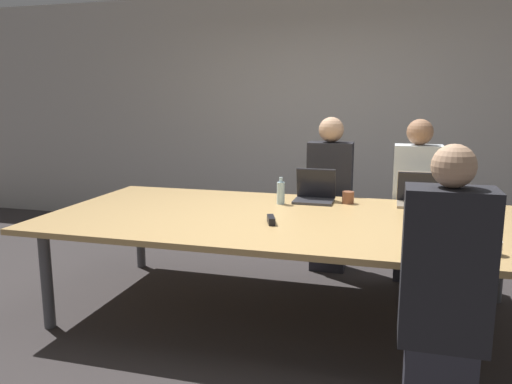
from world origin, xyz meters
TOP-DOWN VIEW (x-y plane):
  - ground_plane at (0.00, 0.00)m, footprint 24.00×24.00m
  - curtain_wall at (0.00, 2.50)m, footprint 12.00×0.06m
  - conference_table at (0.00, 0.00)m, footprint 3.48×1.69m
  - laptop_near_right at (1.00, -0.61)m, footprint 0.36×0.22m
  - person_near_right at (0.98, -1.10)m, footprint 0.40×0.24m
  - cup_near_right at (1.28, -0.57)m, footprint 0.08×0.08m
  - laptop_far_center at (0.10, 0.60)m, footprint 0.33×0.26m
  - person_far_center at (0.17, 1.09)m, footprint 0.40×0.24m
  - cup_far_center at (0.38, 0.59)m, footprint 0.10×0.10m
  - bottle_far_center at (-0.14, 0.42)m, footprint 0.06×0.06m
  - laptop_far_right at (0.93, 0.66)m, footprint 0.34×0.27m
  - person_far_right at (0.93, 1.02)m, footprint 0.40×0.24m
  - stapler at (-0.07, -0.22)m, footprint 0.09×0.16m

SIDE VIEW (x-z plane):
  - ground_plane at x=0.00m, z-range 0.00..0.00m
  - person_near_right at x=0.98m, z-range -0.02..1.37m
  - person_far_right at x=0.93m, z-range -0.02..1.40m
  - person_far_center at x=0.17m, z-range -0.02..1.41m
  - conference_table at x=0.00m, z-range 0.33..1.07m
  - stapler at x=-0.07m, z-range 0.75..0.80m
  - cup_near_right at x=1.28m, z-range 0.75..0.82m
  - cup_far_center at x=0.38m, z-range 0.75..0.84m
  - laptop_near_right at x=1.00m, z-range 0.70..0.92m
  - laptop_far_right at x=0.93m, z-range 0.69..0.96m
  - laptop_far_center at x=0.10m, z-range 0.69..0.96m
  - bottle_far_center at x=-0.14m, z-range 0.73..0.95m
  - curtain_wall at x=0.00m, z-range 0.00..2.80m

